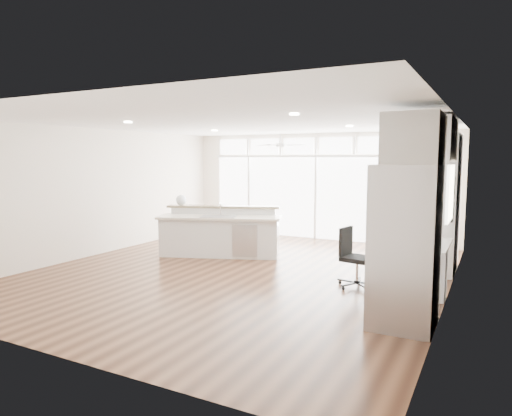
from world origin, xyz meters
The scene contains 24 objects.
floor centered at (0.00, 0.00, -0.01)m, with size 7.00×8.00×0.02m, color #3A1F12.
ceiling centered at (0.00, 0.00, 2.70)m, with size 7.00×8.00×0.02m, color white.
wall_back centered at (0.00, 4.00, 1.35)m, with size 7.00×0.04×2.70m, color white.
wall_front centered at (0.00, -4.00, 1.35)m, with size 7.00×0.04×2.70m, color white.
wall_left centered at (-3.50, 0.00, 1.35)m, with size 0.04×8.00×2.70m, color white.
wall_right centered at (3.50, 0.00, 1.35)m, with size 0.04×8.00×2.70m, color white.
glass_wall centered at (0.00, 3.94, 1.05)m, with size 5.80×0.06×2.08m, color white.
transom_row centered at (0.00, 3.94, 2.38)m, with size 5.90×0.06×0.40m, color white.
desk_window centered at (3.46, 0.30, 1.55)m, with size 0.04×0.85×0.85m, color white.
ceiling_fan centered at (-0.50, 2.80, 2.48)m, with size 1.16×1.16×0.32m, color silver.
recessed_lights centered at (0.00, 0.20, 2.68)m, with size 3.40×3.00×0.02m, color white.
oven_cabinet centered at (3.17, 1.80, 1.25)m, with size 0.64×1.20×2.50m, color silver.
desk_nook centered at (3.13, 0.30, 0.38)m, with size 0.72×1.30×0.76m, color silver.
upper_cabinets centered at (3.17, 0.30, 2.35)m, with size 0.64×1.30×0.64m, color silver.
refrigerator centered at (3.11, -1.35, 1.00)m, with size 0.76×0.90×2.00m, color #AAAAAE.
fridge_cabinet centered at (3.17, -1.35, 2.30)m, with size 0.64×0.90×0.60m, color silver.
framed_photos centered at (3.46, 0.92, 1.40)m, with size 0.06×0.22×0.80m, color black.
kitchen_island centered at (-1.08, 1.02, 0.52)m, with size 2.60×0.98×1.03m, color silver.
rug centered at (2.87, 0.26, 0.01)m, with size 0.90×0.65×0.01m, color #371C11.
office_chair centered at (2.16, 0.02, 0.48)m, with size 0.50×0.46×0.95m, color black.
fishbowl centered at (-2.11, 1.06, 1.15)m, with size 0.23×0.23×0.23m, color white.
monitor centered at (3.05, 0.30, 0.98)m, with size 0.09×0.52×0.44m, color black.
keyboard centered at (2.88, 0.30, 0.77)m, with size 0.12×0.32×0.02m, color white.
potted_plant centered at (3.17, 1.80, 2.62)m, with size 0.27×0.30×0.23m, color #3A6029.
Camera 1 is at (4.05, -7.10, 2.08)m, focal length 32.00 mm.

